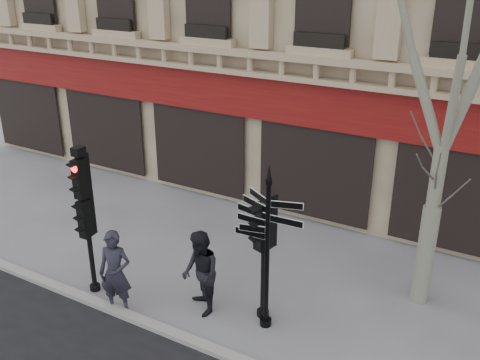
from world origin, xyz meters
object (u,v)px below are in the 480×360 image
object	(u,v)px
traffic_signal_secondary	(264,238)
plane_tree	(463,8)
pedestrian_a	(115,273)
traffic_signal_main	(85,203)
fingerpost	(268,221)
pedestrian_b	(200,273)

from	to	relation	value
traffic_signal_secondary	plane_tree	world-z (taller)	plane_tree
traffic_signal_secondary	pedestrian_a	xyz separation A→B (m)	(-2.87, -1.46, -0.95)
traffic_signal_secondary	plane_tree	size ratio (longest dim) A/B	0.30
traffic_signal_secondary	traffic_signal_main	bearing A→B (deg)	-145.40
traffic_signal_main	pedestrian_a	size ratio (longest dim) A/B	1.81
fingerpost	pedestrian_b	xyz separation A→B (m)	(-1.47, -0.28, -1.52)
traffic_signal_main	plane_tree	xyz separation A→B (m)	(6.79, 3.42, 4.18)
fingerpost	pedestrian_a	distance (m)	3.63
traffic_signal_main	traffic_signal_secondary	distance (m)	4.10
traffic_signal_main	plane_tree	world-z (taller)	plane_tree
fingerpost	pedestrian_b	world-z (taller)	fingerpost
traffic_signal_secondary	pedestrian_b	bearing A→B (deg)	-138.36
plane_tree	pedestrian_a	bearing A→B (deg)	-146.66
fingerpost	traffic_signal_main	xyz separation A→B (m)	(-4.13, -0.85, -0.23)
traffic_signal_main	pedestrian_b	xyz separation A→B (m)	(2.66, 0.58, -1.29)
traffic_signal_secondary	pedestrian_a	distance (m)	3.36
traffic_signal_main	traffic_signal_secondary	world-z (taller)	traffic_signal_main
fingerpost	traffic_signal_main	world-z (taller)	fingerpost
fingerpost	traffic_signal_secondary	bearing A→B (deg)	135.27
pedestrian_b	traffic_signal_main	bearing A→B (deg)	-127.67
traffic_signal_secondary	pedestrian_a	bearing A→B (deg)	-134.22
traffic_signal_main	traffic_signal_secondary	size ratio (longest dim) A/B	1.29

